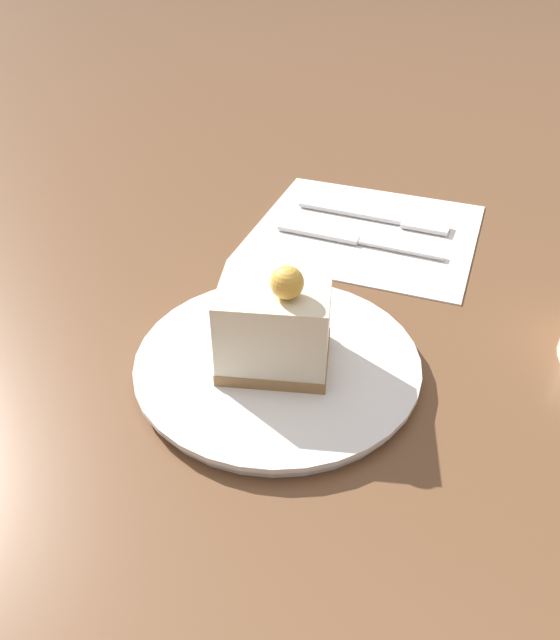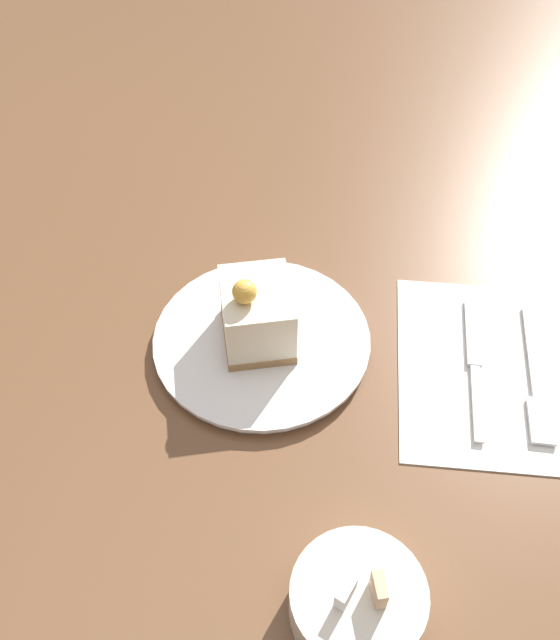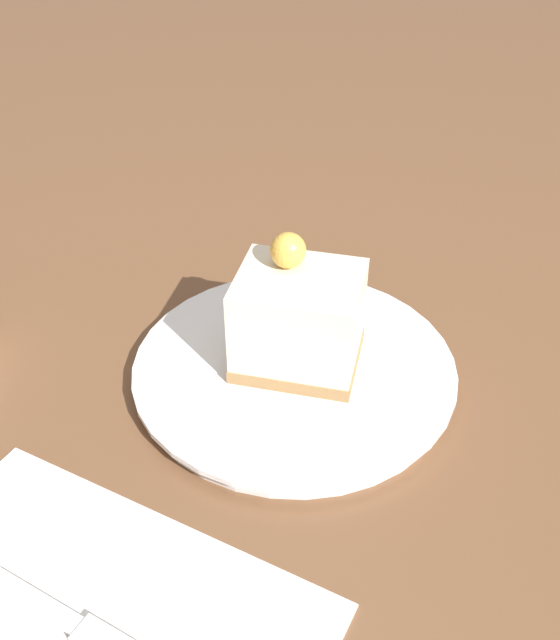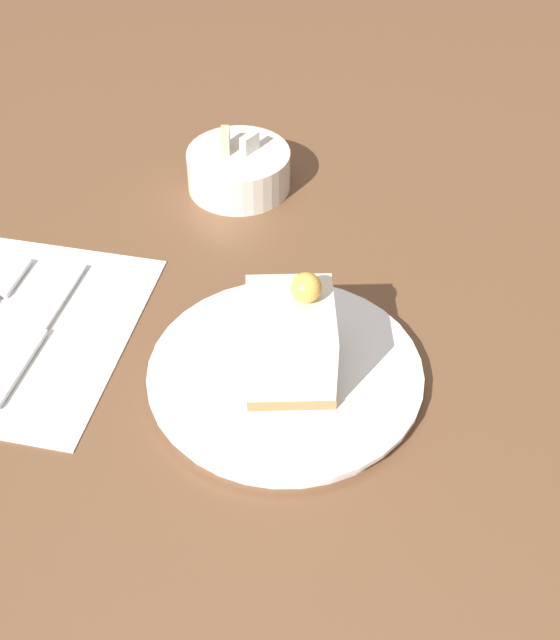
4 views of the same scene
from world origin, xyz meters
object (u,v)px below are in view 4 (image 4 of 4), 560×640
object	(u,v)px
cake_slice	(291,340)
sugar_bowl	(239,169)
plate	(285,375)
knife	(31,343)

from	to	relation	value
cake_slice	sugar_bowl	xyz separation A→B (m)	(-0.12, 0.24, -0.03)
plate	knife	distance (m)	0.20
cake_slice	sugar_bowl	world-z (taller)	cake_slice
knife	sugar_bowl	bearing A→B (deg)	68.98
plate	cake_slice	bearing A→B (deg)	-0.67
plate	sugar_bowl	bearing A→B (deg)	115.62
sugar_bowl	plate	bearing A→B (deg)	-64.38
knife	cake_slice	bearing A→B (deg)	3.74
sugar_bowl	cake_slice	bearing A→B (deg)	-63.61
plate	sugar_bowl	xyz separation A→B (m)	(-0.11, 0.24, 0.01)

